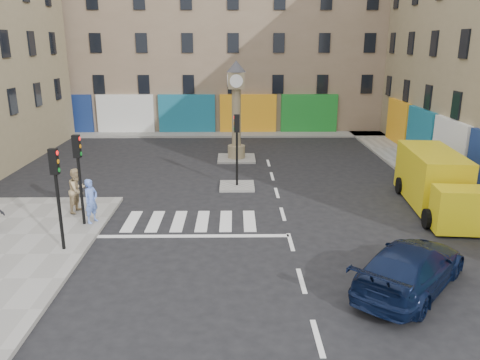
{
  "coord_description": "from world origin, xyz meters",
  "views": [
    {
      "loc": [
        -2.12,
        -15.34,
        7.35
      ],
      "look_at": [
        -1.91,
        2.6,
        2.0
      ],
      "focal_mm": 35.0,
      "sensor_mm": 36.0,
      "label": 1
    }
  ],
  "objects_px": {
    "navy_sedan": "(410,267)",
    "clock_pillar": "(236,104)",
    "pedestrian_blue": "(91,201)",
    "traffic_light_left_near": "(56,183)",
    "traffic_light_island": "(237,139)",
    "pedestrian_tan": "(77,190)",
    "yellow_van": "(436,181)",
    "traffic_light_left_far": "(79,166)"
  },
  "relations": [
    {
      "from": "navy_sedan",
      "to": "clock_pillar",
      "type": "bearing_deg",
      "value": -31.75
    },
    {
      "from": "clock_pillar",
      "to": "pedestrian_blue",
      "type": "relative_size",
      "value": 3.3
    },
    {
      "from": "pedestrian_blue",
      "to": "navy_sedan",
      "type": "bearing_deg",
      "value": -88.1
    },
    {
      "from": "traffic_light_left_near",
      "to": "traffic_light_island",
      "type": "bearing_deg",
      "value": 51.07
    },
    {
      "from": "clock_pillar",
      "to": "navy_sedan",
      "type": "relative_size",
      "value": 1.19
    },
    {
      "from": "clock_pillar",
      "to": "pedestrian_tan",
      "type": "bearing_deg",
      "value": -125.01
    },
    {
      "from": "traffic_light_left_near",
      "to": "pedestrian_blue",
      "type": "distance_m",
      "value": 3.04
    },
    {
      "from": "traffic_light_island",
      "to": "navy_sedan",
      "type": "height_order",
      "value": "traffic_light_island"
    },
    {
      "from": "yellow_van",
      "to": "pedestrian_tan",
      "type": "xyz_separation_m",
      "value": [
        -15.95,
        -0.76,
        -0.11
      ]
    },
    {
      "from": "traffic_light_left_near",
      "to": "traffic_light_island",
      "type": "xyz_separation_m",
      "value": [
        6.3,
        7.8,
        -0.03
      ]
    },
    {
      "from": "pedestrian_tan",
      "to": "traffic_light_island",
      "type": "bearing_deg",
      "value": -44.39
    },
    {
      "from": "traffic_light_left_far",
      "to": "pedestrian_blue",
      "type": "bearing_deg",
      "value": 32.85
    },
    {
      "from": "traffic_light_island",
      "to": "navy_sedan",
      "type": "xyz_separation_m",
      "value": [
        5.23,
        -10.52,
        -1.85
      ]
    },
    {
      "from": "pedestrian_tan",
      "to": "navy_sedan",
      "type": "bearing_deg",
      "value": -102.26
    },
    {
      "from": "traffic_light_left_near",
      "to": "clock_pillar",
      "type": "relative_size",
      "value": 0.61
    },
    {
      "from": "traffic_light_island",
      "to": "pedestrian_tan",
      "type": "bearing_deg",
      "value": -150.5
    },
    {
      "from": "traffic_light_left_far",
      "to": "traffic_light_island",
      "type": "height_order",
      "value": "traffic_light_left_far"
    },
    {
      "from": "traffic_light_island",
      "to": "yellow_van",
      "type": "height_order",
      "value": "traffic_light_island"
    },
    {
      "from": "navy_sedan",
      "to": "pedestrian_tan",
      "type": "distance_m",
      "value": 13.86
    },
    {
      "from": "traffic_light_left_far",
      "to": "pedestrian_blue",
      "type": "height_order",
      "value": "traffic_light_left_far"
    },
    {
      "from": "navy_sedan",
      "to": "traffic_light_left_near",
      "type": "bearing_deg",
      "value": 27.4
    },
    {
      "from": "traffic_light_left_far",
      "to": "pedestrian_blue",
      "type": "xyz_separation_m",
      "value": [
        0.3,
        0.19,
        -1.55
      ]
    },
    {
      "from": "traffic_light_left_far",
      "to": "pedestrian_blue",
      "type": "relative_size",
      "value": 2.0
    },
    {
      "from": "traffic_light_left_near",
      "to": "yellow_van",
      "type": "xyz_separation_m",
      "value": [
        15.29,
        4.63,
        -1.39
      ]
    },
    {
      "from": "traffic_light_island",
      "to": "yellow_van",
      "type": "xyz_separation_m",
      "value": [
        8.99,
        -3.17,
        -1.36
      ]
    },
    {
      "from": "traffic_light_left_near",
      "to": "traffic_light_left_far",
      "type": "distance_m",
      "value": 2.4
    },
    {
      "from": "navy_sedan",
      "to": "yellow_van",
      "type": "xyz_separation_m",
      "value": [
        3.76,
        7.35,
        0.49
      ]
    },
    {
      "from": "traffic_light_left_far",
      "to": "pedestrian_blue",
      "type": "distance_m",
      "value": 1.59
    },
    {
      "from": "traffic_light_island",
      "to": "traffic_light_left_far",
      "type": "bearing_deg",
      "value": -139.4
    },
    {
      "from": "yellow_van",
      "to": "traffic_light_island",
      "type": "bearing_deg",
      "value": 165.93
    },
    {
      "from": "navy_sedan",
      "to": "traffic_light_island",
      "type": "bearing_deg",
      "value": -22.89
    },
    {
      "from": "clock_pillar",
      "to": "yellow_van",
      "type": "distance_m",
      "value": 13.05
    },
    {
      "from": "traffic_light_left_far",
      "to": "navy_sedan",
      "type": "xyz_separation_m",
      "value": [
        11.53,
        -5.12,
        -1.88
      ]
    },
    {
      "from": "navy_sedan",
      "to": "pedestrian_tan",
      "type": "bearing_deg",
      "value": 12.3
    },
    {
      "from": "yellow_van",
      "to": "navy_sedan",
      "type": "bearing_deg",
      "value": -111.74
    },
    {
      "from": "clock_pillar",
      "to": "yellow_van",
      "type": "relative_size",
      "value": 0.87
    },
    {
      "from": "clock_pillar",
      "to": "yellow_van",
      "type": "height_order",
      "value": "clock_pillar"
    },
    {
      "from": "navy_sedan",
      "to": "pedestrian_blue",
      "type": "relative_size",
      "value": 2.78
    },
    {
      "from": "traffic_light_island",
      "to": "yellow_van",
      "type": "relative_size",
      "value": 0.53
    },
    {
      "from": "clock_pillar",
      "to": "navy_sedan",
      "type": "height_order",
      "value": "clock_pillar"
    },
    {
      "from": "yellow_van",
      "to": "pedestrian_blue",
      "type": "bearing_deg",
      "value": -166.91
    },
    {
      "from": "clock_pillar",
      "to": "navy_sedan",
      "type": "bearing_deg",
      "value": -72.42
    }
  ]
}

